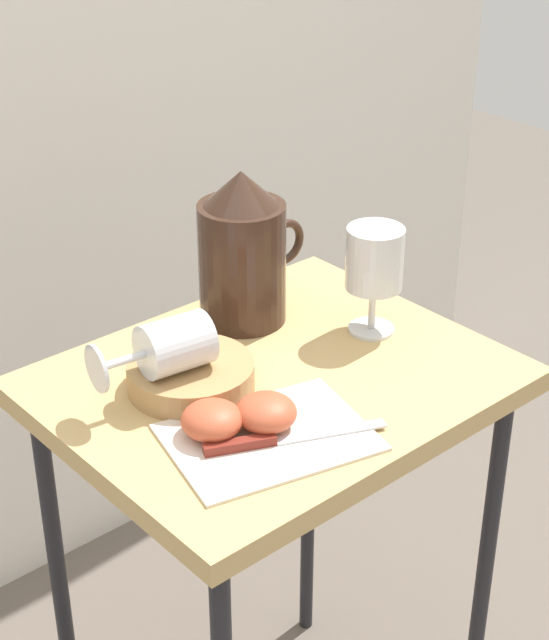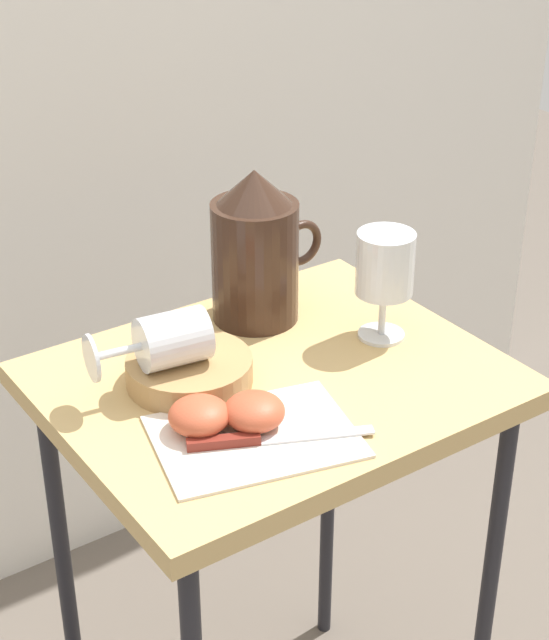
{
  "view_description": "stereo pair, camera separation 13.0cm",
  "coord_description": "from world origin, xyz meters",
  "px_view_note": "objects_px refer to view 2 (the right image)",
  "views": [
    {
      "loc": [
        -0.75,
        -0.86,
        1.44
      ],
      "look_at": [
        0.0,
        0.0,
        0.81
      ],
      "focal_mm": 58.46,
      "sensor_mm": 36.0,
      "label": 1
    },
    {
      "loc": [
        -0.65,
        -0.94,
        1.44
      ],
      "look_at": [
        0.0,
        0.0,
        0.81
      ],
      "focal_mm": 58.46,
      "sensor_mm": 36.0,
      "label": 2
    }
  ],
  "objects_px": {
    "basket_tray": "(189,371)",
    "table": "(275,425)",
    "pitcher": "(256,259)",
    "apple_half_right": "(254,411)",
    "knife": "(253,440)",
    "wine_glass_upright": "(383,268)",
    "wine_glass_tipped_near": "(169,340)",
    "apple_half_left": "(199,416)"
  },
  "relations": [
    {
      "from": "basket_tray",
      "to": "table",
      "type": "bearing_deg",
      "value": -24.81
    },
    {
      "from": "table",
      "to": "pitcher",
      "type": "distance_m",
      "value": 0.23
    },
    {
      "from": "apple_half_left",
      "to": "apple_half_right",
      "type": "relative_size",
      "value": 1.0
    },
    {
      "from": "table",
      "to": "wine_glass_tipped_near",
      "type": "relative_size",
      "value": 4.71
    },
    {
      "from": "apple_half_right",
      "to": "knife",
      "type": "bearing_deg",
      "value": -126.06
    },
    {
      "from": "table",
      "to": "wine_glass_upright",
      "type": "bearing_deg",
      "value": 1.35
    },
    {
      "from": "apple_half_right",
      "to": "basket_tray",
      "type": "bearing_deg",
      "value": 94.57
    },
    {
      "from": "pitcher",
      "to": "apple_half_right",
      "type": "relative_size",
      "value": 3.02
    },
    {
      "from": "basket_tray",
      "to": "wine_glass_tipped_near",
      "type": "height_order",
      "value": "wine_glass_tipped_near"
    },
    {
      "from": "knife",
      "to": "wine_glass_upright",
      "type": "bearing_deg",
      "value": 22.53
    },
    {
      "from": "apple_half_right",
      "to": "pitcher",
      "type": "bearing_deg",
      "value": 55.86
    },
    {
      "from": "wine_glass_tipped_near",
      "to": "knife",
      "type": "xyz_separation_m",
      "value": [
        0.02,
        -0.16,
        -0.06
      ]
    },
    {
      "from": "wine_glass_tipped_near",
      "to": "pitcher",
      "type": "bearing_deg",
      "value": 26.54
    },
    {
      "from": "pitcher",
      "to": "apple_half_right",
      "type": "bearing_deg",
      "value": -124.14
    },
    {
      "from": "wine_glass_upright",
      "to": "apple_half_left",
      "type": "relative_size",
      "value": 2.1
    },
    {
      "from": "basket_tray",
      "to": "wine_glass_upright",
      "type": "relative_size",
      "value": 1.05
    },
    {
      "from": "apple_half_left",
      "to": "wine_glass_tipped_near",
      "type": "bearing_deg",
      "value": 78.51
    },
    {
      "from": "basket_tray",
      "to": "apple_half_left",
      "type": "height_order",
      "value": "apple_half_left"
    },
    {
      "from": "basket_tray",
      "to": "pitcher",
      "type": "height_order",
      "value": "pitcher"
    },
    {
      "from": "basket_tray",
      "to": "knife",
      "type": "relative_size",
      "value": 0.78
    },
    {
      "from": "pitcher",
      "to": "wine_glass_tipped_near",
      "type": "relative_size",
      "value": 1.41
    },
    {
      "from": "wine_glass_upright",
      "to": "apple_half_left",
      "type": "xyz_separation_m",
      "value": [
        -0.32,
        -0.06,
        -0.08
      ]
    },
    {
      "from": "wine_glass_tipped_near",
      "to": "apple_half_left",
      "type": "xyz_separation_m",
      "value": [
        -0.02,
        -0.1,
        -0.05
      ]
    },
    {
      "from": "pitcher",
      "to": "wine_glass_tipped_near",
      "type": "distance_m",
      "value": 0.22
    },
    {
      "from": "wine_glass_upright",
      "to": "wine_glass_tipped_near",
      "type": "relative_size",
      "value": 0.98
    },
    {
      "from": "table",
      "to": "apple_half_right",
      "type": "xyz_separation_m",
      "value": [
        -0.09,
        -0.09,
        0.1
      ]
    },
    {
      "from": "wine_glass_upright",
      "to": "apple_half_left",
      "type": "distance_m",
      "value": 0.34
    },
    {
      "from": "pitcher",
      "to": "knife",
      "type": "bearing_deg",
      "value": -124.36
    },
    {
      "from": "pitcher",
      "to": "apple_half_left",
      "type": "distance_m",
      "value": 0.3
    },
    {
      "from": "basket_tray",
      "to": "apple_half_left",
      "type": "distance_m",
      "value": 0.11
    },
    {
      "from": "apple_half_left",
      "to": "knife",
      "type": "bearing_deg",
      "value": -57.31
    },
    {
      "from": "table",
      "to": "apple_half_left",
      "type": "height_order",
      "value": "apple_half_left"
    },
    {
      "from": "apple_half_left",
      "to": "apple_half_right",
      "type": "xyz_separation_m",
      "value": [
        0.06,
        -0.03,
        0.0
      ]
    },
    {
      "from": "apple_half_right",
      "to": "knife",
      "type": "relative_size",
      "value": 0.35
    },
    {
      "from": "basket_tray",
      "to": "apple_half_left",
      "type": "relative_size",
      "value": 2.2
    },
    {
      "from": "wine_glass_upright",
      "to": "apple_half_right",
      "type": "height_order",
      "value": "wine_glass_upright"
    },
    {
      "from": "apple_half_left",
      "to": "knife",
      "type": "height_order",
      "value": "apple_half_left"
    },
    {
      "from": "apple_half_right",
      "to": "knife",
      "type": "distance_m",
      "value": 0.04
    },
    {
      "from": "pitcher",
      "to": "table",
      "type": "bearing_deg",
      "value": -115.17
    },
    {
      "from": "pitcher",
      "to": "wine_glass_upright",
      "type": "xyz_separation_m",
      "value": [
        0.11,
        -0.14,
        0.01
      ]
    },
    {
      "from": "wine_glass_tipped_near",
      "to": "apple_half_right",
      "type": "bearing_deg",
      "value": -74.87
    },
    {
      "from": "wine_glass_upright",
      "to": "apple_half_right",
      "type": "xyz_separation_m",
      "value": [
        -0.27,
        -0.09,
        -0.08
      ]
    }
  ]
}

